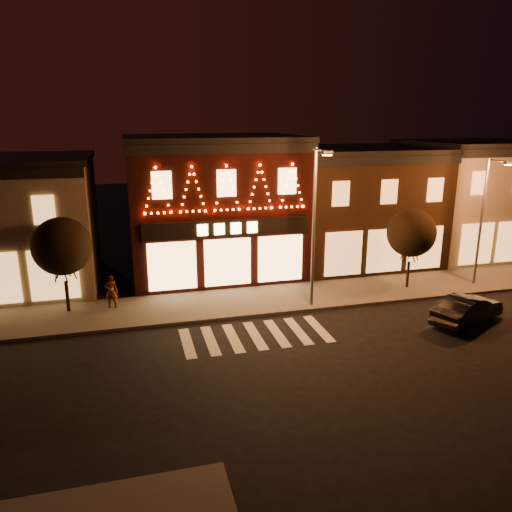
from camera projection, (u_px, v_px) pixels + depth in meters
name	position (u px, v px, depth m)	size (l,w,h in m)	color
ground	(283.00, 380.00, 18.04)	(120.00, 120.00, 0.00)	black
sidewalk_far	(273.00, 299.00, 25.96)	(44.00, 4.00, 0.15)	#47423D
building_pulp	(214.00, 205.00, 29.94)	(10.20, 8.34, 8.30)	black
building_right_a	(357.00, 205.00, 32.38)	(9.20, 8.28, 7.50)	#382213
building_right_b	(474.00, 197.00, 34.54)	(9.20, 8.28, 7.80)	#756953
streetlamp_mid	(316.00, 216.00, 23.58)	(0.51, 1.79, 7.82)	#59595E
streetlamp_right	(485.00, 212.00, 26.96)	(0.45, 1.61, 7.05)	#59595E
tree_left	(62.00, 246.00, 23.31)	(2.79, 2.79, 4.66)	black
tree_right	(411.00, 233.00, 26.81)	(2.64, 2.64, 4.41)	black
dark_sedan	(467.00, 309.00, 22.94)	(1.44, 4.13, 1.36)	black
pedestrian	(111.00, 292.00, 24.37)	(0.62, 0.41, 1.69)	gray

